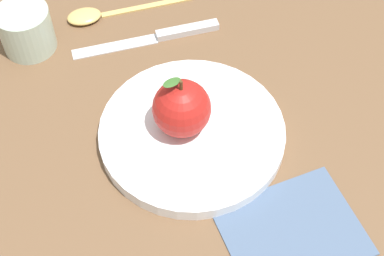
% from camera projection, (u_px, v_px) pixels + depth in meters
% --- Properties ---
extents(ground_plane, '(2.40, 2.40, 0.00)m').
position_uv_depth(ground_plane, '(191.00, 116.00, 0.71)').
color(ground_plane, brown).
extents(dinner_plate, '(0.22, 0.22, 0.02)m').
position_uv_depth(dinner_plate, '(192.00, 133.00, 0.69)').
color(dinner_plate, white).
rests_on(dinner_plate, ground_plane).
extents(apple, '(0.07, 0.07, 0.08)m').
position_uv_depth(apple, '(182.00, 108.00, 0.66)').
color(apple, '#B21E19').
rests_on(apple, dinner_plate).
extents(cup, '(0.07, 0.07, 0.06)m').
position_uv_depth(cup, '(25.00, 28.00, 0.76)').
color(cup, '#B2C6B2').
rests_on(cup, ground_plane).
extents(knife, '(0.19, 0.10, 0.01)m').
position_uv_depth(knife, '(160.00, 36.00, 0.79)').
color(knife, silver).
rests_on(knife, ground_plane).
extents(spoon, '(0.17, 0.10, 0.01)m').
position_uv_depth(spoon, '(99.00, 14.00, 0.82)').
color(spoon, '#D8B766').
rests_on(spoon, ground_plane).
extents(linen_napkin, '(0.19, 0.17, 0.00)m').
position_uv_depth(linen_napkin, '(292.00, 231.00, 0.62)').
color(linen_napkin, slate).
rests_on(linen_napkin, ground_plane).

